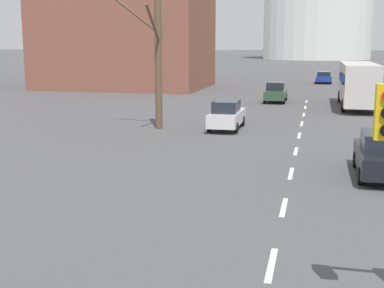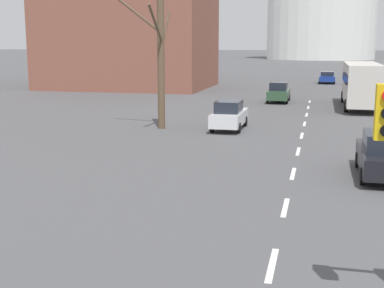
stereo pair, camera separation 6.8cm
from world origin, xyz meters
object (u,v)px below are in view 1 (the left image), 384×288
Objects in this scene: sedan_near_left at (381,155)px; sedan_mid_centre at (324,77)px; sedan_near_right at (227,115)px; city_bus at (358,82)px; sedan_far_left at (276,92)px.

sedan_near_left is 49.35m from sedan_mid_centre.
sedan_near_right is 0.99× the size of sedan_mid_centre.
city_bus reaches higher than sedan_near_right.
city_bus is at bearing 57.79° from sedan_near_right.
sedan_mid_centre is at bearing 79.88° from sedan_far_left.
sedan_mid_centre is 0.41× the size of city_bus.
sedan_near_left is 26.39m from sedan_far_left.
city_bus is (0.64, 23.10, 1.19)m from sedan_near_left.
sedan_mid_centre is 26.36m from city_bus.
sedan_near_left is at bearing -87.99° from sedan_mid_centre.
sedan_far_left is (1.67, 15.72, 0.01)m from sedan_near_right.
city_bus is (8.26, 13.11, 1.20)m from sedan_near_right.
sedan_near_right is 15.81m from sedan_far_left.
city_bus is (6.59, -2.61, 1.19)m from sedan_far_left.
sedan_near_right is 15.54m from city_bus.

